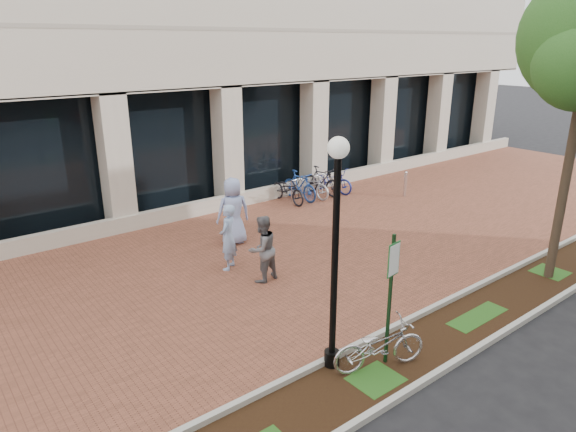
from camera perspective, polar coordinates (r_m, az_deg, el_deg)
ground at (r=13.92m, az=-2.73°, el=-5.01°), size 120.00×120.00×0.00m
brick_plaza at (r=13.91m, az=-2.73°, el=-4.99°), size 40.00×9.00×0.01m
planting_strip at (r=10.58m, az=14.59°, el=-13.91°), size 40.00×1.50×0.01m
curb_plaza_side at (r=10.94m, az=11.45°, el=-12.15°), size 40.00×0.12×0.12m
curb_street_side at (r=10.21m, az=18.04°, el=-15.24°), size 40.00×0.12×0.12m
parking_sign at (r=9.21m, az=11.41°, el=-7.42°), size 0.34×0.07×2.54m
lamppost at (r=8.67m, az=5.28°, el=-3.19°), size 0.36×0.36×4.21m
locked_bicycle at (r=9.60m, az=10.12°, el=-13.99°), size 1.88×1.19×0.93m
pedestrian_left at (r=13.22m, az=-6.69°, el=-2.36°), size 0.76×0.72×1.74m
pedestrian_mid at (r=12.49m, az=-2.87°, el=-3.68°), size 0.89×0.74×1.68m
pedestrian_right at (r=14.85m, az=-6.11°, el=0.54°), size 1.10×0.87×1.97m
bollard at (r=19.99m, az=12.89°, el=3.52°), size 0.12×0.12×0.99m
bike_rack_cluster at (r=19.41m, az=2.55°, el=3.56°), size 3.04×1.96×1.09m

